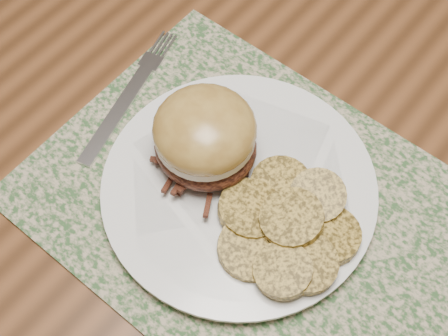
{
  "coord_description": "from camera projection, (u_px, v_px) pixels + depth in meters",
  "views": [
    {
      "loc": [
        -0.1,
        -0.31,
        1.32
      ],
      "look_at": [
        -0.29,
        -0.07,
        0.79
      ],
      "focal_mm": 50.0,
      "sensor_mm": 36.0,
      "label": 1
    }
  ],
  "objects": [
    {
      "name": "pork_sandwich",
      "position": [
        205.0,
        136.0,
        0.6
      ],
      "size": [
        0.11,
        0.1,
        0.08
      ],
      "rotation": [
        0.0,
        0.0,
        -0.03
      ],
      "color": "black",
      "rests_on": "dinner_plate"
    },
    {
      "name": "fork",
      "position": [
        130.0,
        94.0,
        0.69
      ],
      "size": [
        0.07,
        0.2,
        0.0
      ],
      "rotation": [
        0.0,
        0.0,
        0.25
      ],
      "color": "silver",
      "rests_on": "placemat"
    },
    {
      "name": "placemat",
      "position": [
        258.0,
        210.0,
        0.63
      ],
      "size": [
        0.45,
        0.33,
        0.0
      ],
      "primitive_type": "cube",
      "color": "#2E5029",
      "rests_on": "dining_table"
    },
    {
      "name": "dinner_plate",
      "position": [
        239.0,
        188.0,
        0.63
      ],
      "size": [
        0.26,
        0.26,
        0.02
      ],
      "primitive_type": "cylinder",
      "color": "white",
      "rests_on": "placemat"
    },
    {
      "name": "roasted_potatoes",
      "position": [
        287.0,
        227.0,
        0.59
      ],
      "size": [
        0.15,
        0.16,
        0.04
      ],
      "color": "#AF8933",
      "rests_on": "dinner_plate"
    }
  ]
}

